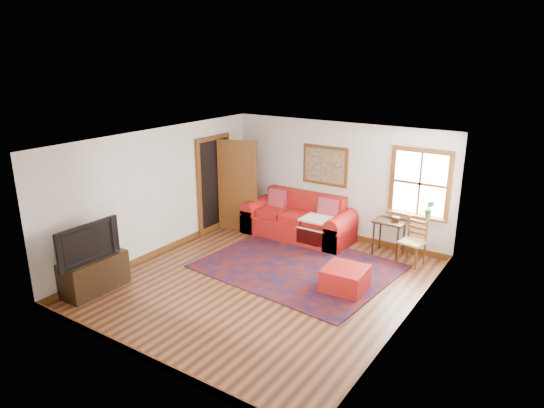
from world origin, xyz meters
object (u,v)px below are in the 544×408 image
Objects in this scene: red_leather_sofa at (299,223)px; side_table at (389,226)px; red_ottoman at (345,279)px; media_cabinet at (94,274)px; ladder_back_chair at (414,240)px.

red_leather_sofa is 3.37× the size of side_table.
side_table is (0.06, 1.86, 0.39)m from red_ottoman.
media_cabinet is (-3.56, -4.22, -0.29)m from side_table.
red_leather_sofa is at bearing -176.68° from side_table.
red_leather_sofa is 4.39m from media_cabinet.
red_leather_sofa reaches higher than ladder_back_chair.
ladder_back_chair is (0.55, -0.16, -0.11)m from side_table.
ladder_back_chair is (0.61, 1.70, 0.28)m from red_ottoman.
red_leather_sofa reaches higher than side_table.
red_leather_sofa is 3.46× the size of red_ottoman.
side_table is 5.53m from media_cabinet.
side_table is at bearing 84.29° from red_ottoman.
red_leather_sofa is 2.61m from red_ottoman.
red_ottoman is at bearing -91.77° from side_table.
ladder_back_chair reaches higher than red_ottoman.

